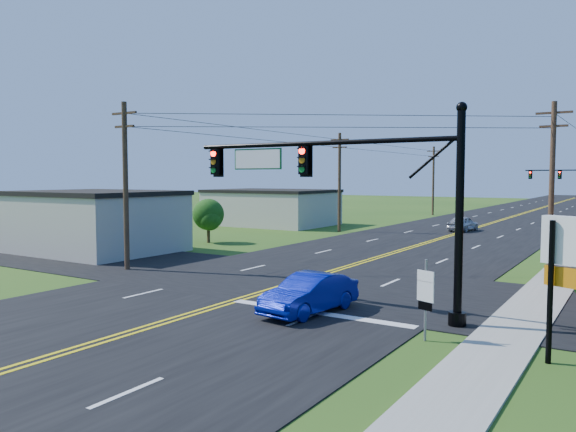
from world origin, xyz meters
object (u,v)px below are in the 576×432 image
Objects in this scene: blue_car at (310,295)px; signal_mast_main at (339,184)px; signal_mast_far at (567,180)px; route_sign at (425,294)px.

signal_mast_main is at bearing 67.90° from blue_car.
signal_mast_main is 72.00m from signal_mast_far.
route_sign is at bearing -86.92° from signal_mast_far.
signal_mast_main is 1.03× the size of signal_mast_far.
signal_mast_far is 4.35× the size of route_sign.
blue_car is (-0.73, -73.11, -3.83)m from signal_mast_far.
signal_mast_far is 73.22m from blue_car.
signal_mast_far is at bearing 114.57° from route_sign.
signal_mast_main and signal_mast_far have the same top height.
signal_mast_far is 2.54× the size of blue_car.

